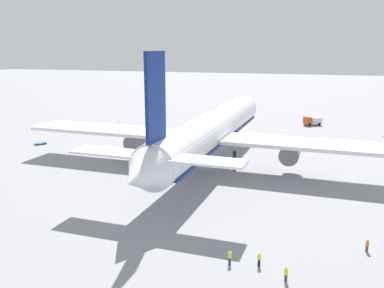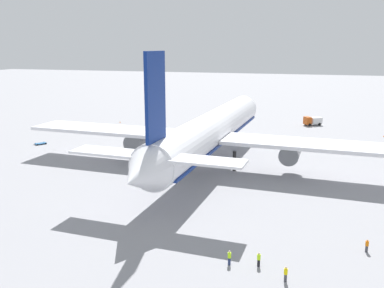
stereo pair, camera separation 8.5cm
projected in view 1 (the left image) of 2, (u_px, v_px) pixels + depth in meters
The scene contains 10 objects.
ground_plane at pixel (212, 164), 87.40m from camera, with size 600.00×600.00×0.00m, color gray.
airliner at pixel (210, 131), 84.59m from camera, with size 73.43×79.75×23.63m.
service_truck_1 at pixel (312, 121), 129.83m from camera, with size 4.97×5.88×2.80m.
baggage_cart_0 at pixel (41, 143), 104.76m from camera, with size 3.19×2.67×0.40m.
ground_worker_0 at pixel (259, 259), 46.61m from camera, with size 0.45×0.45×1.70m.
ground_worker_1 at pixel (286, 274), 43.59m from camera, with size 0.46×0.46×1.73m.
ground_worker_2 at pixel (230, 258), 46.95m from camera, with size 0.55×0.55×1.74m.
ground_worker_3 at pixel (367, 246), 49.91m from camera, with size 0.41×0.41×1.63m.
traffic_cone_0 at pixel (120, 122), 134.31m from camera, with size 0.36×0.36×0.55m, color orange.
traffic_cone_1 at pixel (384, 136), 113.31m from camera, with size 0.36×0.36×0.55m, color orange.
Camera 1 is at (-81.72, -20.22, 24.25)m, focal length 38.75 mm.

